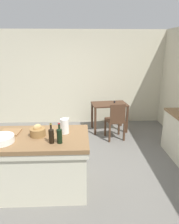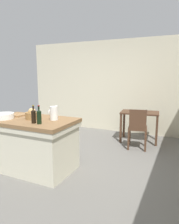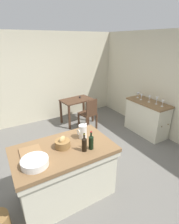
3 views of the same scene
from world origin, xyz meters
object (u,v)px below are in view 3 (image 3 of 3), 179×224
object	(u,v)px
wine_glass_middle	(149,98)
wine_glass_right	(141,96)
pitcher	(83,131)
wine_glass_left	(157,99)
island_table	(65,170)
wash_bowl	(35,162)
cutting_board	(30,151)
wine_glass_far_right	(138,94)
wine_bottle_amber	(84,144)
wooden_chair	(89,113)
wine_bottle_dark	(91,142)
bread_basket	(63,143)
side_cabinet	(146,118)
writing_desk	(77,103)
wine_glass_far_left	(163,102)

from	to	relation	value
wine_glass_middle	wine_glass_right	world-z (taller)	wine_glass_middle
pitcher	wine_glass_middle	world-z (taller)	pitcher
wine_glass_left	island_table	bearing A→B (deg)	-167.85
wash_bowl	cutting_board	size ratio (longest dim) A/B	1.21
wine_glass_right	wine_glass_far_right	world-z (taller)	wine_glass_right
island_table	cutting_board	bearing A→B (deg)	161.62
pitcher	wine_bottle_amber	bearing A→B (deg)	-114.87
island_table	wooden_chair	bearing A→B (deg)	50.18
pitcher	wash_bowl	world-z (taller)	pitcher
wash_bowl	wine_bottle_amber	xyz separation A→B (m)	(0.69, -0.05, 0.07)
wooden_chair	wine_bottle_dark	bearing A→B (deg)	-119.44
bread_basket	wine_glass_far_right	bearing A→B (deg)	23.43
side_cabinet	wine_glass_middle	xyz separation A→B (m)	(-0.01, -0.02, 0.56)
wine_bottle_dark	wine_glass_left	size ratio (longest dim) A/B	1.54
writing_desk	bread_basket	distance (m)	2.70
pitcher	wine_glass_far_left	distance (m)	2.33
wine_glass_left	side_cabinet	bearing A→B (deg)	97.28
bread_basket	wine_glass_far_left	bearing A→B (deg)	8.06
side_cabinet	bread_basket	size ratio (longest dim) A/B	5.14
wine_bottle_dark	bread_basket	bearing A→B (deg)	144.44
side_cabinet	wine_glass_left	distance (m)	0.61
pitcher	wine_glass_right	size ratio (longest dim) A/B	1.78
island_table	side_cabinet	world-z (taller)	side_cabinet
wine_glass_middle	pitcher	bearing A→B (deg)	-163.68
wooden_chair	wine_glass_left	size ratio (longest dim) A/B	4.87
wine_glass_left	wine_glass_middle	size ratio (longest dim) A/B	1.08
wooden_chair	wash_bowl	size ratio (longest dim) A/B	2.62
pitcher	bread_basket	xyz separation A→B (m)	(-0.38, -0.09, -0.05)
bread_basket	wine_glass_middle	distance (m)	2.77
pitcher	cutting_board	distance (m)	0.84
side_cabinet	wooden_chair	bearing A→B (deg)	142.41
wine_bottle_dark	wine_glass_far_right	world-z (taller)	wine_bottle_dark
side_cabinet	wash_bowl	bearing A→B (deg)	-162.89
wash_bowl	bread_basket	xyz separation A→B (m)	(0.46, 0.19, 0.02)
wine_bottle_dark	wine_glass_middle	distance (m)	2.53
writing_desk	cutting_board	xyz separation A→B (m)	(-1.82, -2.18, 0.28)
writing_desk	cutting_board	bearing A→B (deg)	-129.88
writing_desk	pitcher	distance (m)	2.45
pitcher	wine_glass_middle	bearing A→B (deg)	16.32
island_table	side_cabinet	bearing A→B (deg)	16.54
writing_desk	wine_glass_left	bearing A→B (deg)	-52.56
pitcher	wash_bowl	bearing A→B (deg)	-161.54
wine_glass_far_left	wine_glass_far_right	world-z (taller)	wine_glass_far_left
wine_bottle_dark	wine_glass_left	xyz separation A→B (m)	(2.36, 0.80, 0.02)
wine_bottle_dark	island_table	bearing A→B (deg)	147.37
pitcher	wine_bottle_amber	xyz separation A→B (m)	(-0.15, -0.33, -0.00)
wine_glass_far_left	wine_glass_far_right	distance (m)	0.78
writing_desk	wine_glass_left	xyz separation A→B (m)	(1.33, -1.74, 0.40)
island_table	writing_desk	bearing A→B (deg)	59.40
island_table	wash_bowl	xyz separation A→B (m)	(-0.46, -0.17, 0.46)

